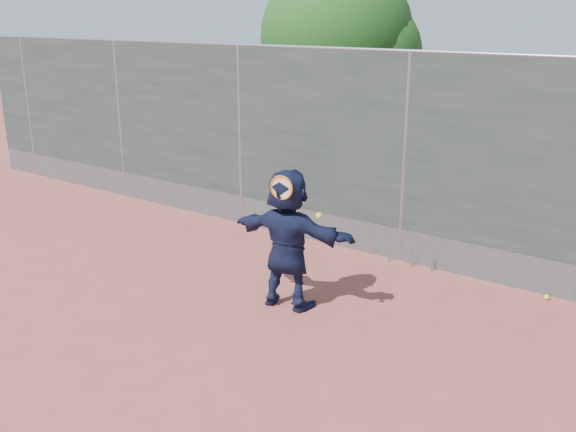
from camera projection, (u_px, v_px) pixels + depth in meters
The scene contains 7 objects.
ground at pixel (251, 359), 6.76m from camera, with size 80.00×80.00×0.00m, color #9E4C42.
player at pixel (288, 239), 7.76m from camera, with size 1.62×0.52×1.75m, color #161D3D.
ball_ground at pixel (547, 297), 8.16m from camera, with size 0.07×0.07×0.07m, color yellow.
fence at pixel (405, 155), 9.00m from camera, with size 20.00×0.06×3.03m.
swing_action at pixel (285, 192), 7.35m from camera, with size 0.73×0.17×0.51m.
tree_left at pixel (344, 42), 12.53m from camera, with size 3.15×3.00×4.53m.
weed_clump at pixel (415, 258), 9.18m from camera, with size 0.68×0.07×0.30m.
Camera 1 is at (3.80, -4.64, 3.50)m, focal length 40.00 mm.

